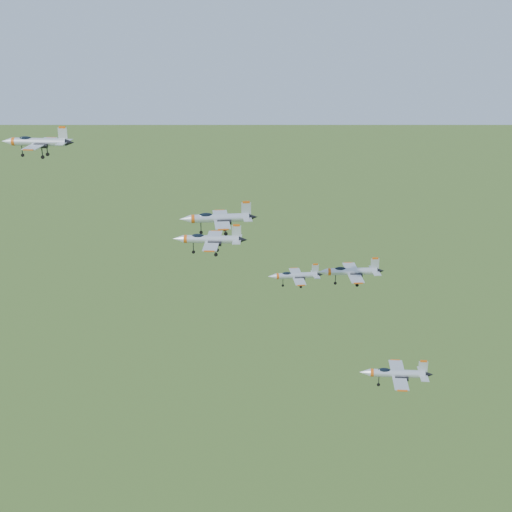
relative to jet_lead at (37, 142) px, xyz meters
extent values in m
cylinder|color=silver|center=(0.35, -0.10, -0.03)|extent=(9.24, 3.76, 1.33)
cone|color=silver|center=(-4.98, 1.39, -0.03)|extent=(2.13, 1.78, 1.33)
cone|color=black|center=(5.49, -1.53, -0.03)|extent=(1.69, 1.48, 1.13)
ellipsoid|color=black|center=(-1.82, 0.51, 0.47)|extent=(2.43, 1.53, 0.85)
cube|color=silver|center=(-0.22, -2.92, -0.29)|extent=(3.48, 4.98, 0.14)
cube|color=silver|center=(1.32, 2.61, -0.29)|extent=(3.48, 4.98, 0.14)
cube|color=silver|center=(4.40, -1.22, 1.35)|extent=(1.51, 0.53, 2.15)
cube|color=#CD500E|center=(4.40, -1.22, 2.48)|extent=(1.12, 0.44, 0.36)
cylinder|color=silver|center=(27.02, -15.53, -13.62)|extent=(8.88, 3.24, 1.27)
cone|color=silver|center=(21.87, -14.33, -13.62)|extent=(2.01, 1.64, 1.27)
cone|color=black|center=(31.99, -16.68, -13.62)|extent=(1.58, 1.36, 1.08)
ellipsoid|color=black|center=(24.92, -15.04, -13.14)|extent=(2.31, 1.38, 0.81)
cube|color=silver|center=(26.59, -18.25, -13.87)|extent=(3.17, 4.71, 0.14)
cube|color=silver|center=(27.84, -12.90, -13.87)|extent=(3.17, 4.71, 0.14)
cube|color=silver|center=(30.94, -16.44, -12.30)|extent=(1.46, 0.45, 2.06)
cube|color=#CD500E|center=(30.94, -16.44, -11.22)|extent=(1.08, 0.38, 0.34)
cylinder|color=silver|center=(27.04, -26.47, -6.78)|extent=(8.27, 1.82, 1.18)
cone|color=silver|center=(22.14, -26.09, -6.78)|extent=(1.73, 1.31, 1.18)
cone|color=black|center=(31.76, -26.84, -6.78)|extent=(1.35, 1.10, 1.01)
ellipsoid|color=black|center=(25.04, -26.32, -6.34)|extent=(2.06, 1.01, 0.75)
cube|color=silver|center=(27.02, -29.03, -7.01)|extent=(2.40, 4.16, 0.13)
cube|color=silver|center=(27.42, -23.95, -7.01)|extent=(2.40, 4.16, 0.13)
cube|color=silver|center=(30.77, -26.77, -5.55)|extent=(1.37, 0.22, 1.91)
cube|color=#CD500E|center=(30.77, -26.77, -4.55)|extent=(1.01, 0.21, 0.32)
cylinder|color=silver|center=(44.75, -0.83, -26.86)|extent=(7.85, 1.73, 1.12)
cone|color=silver|center=(40.10, -0.47, -26.86)|extent=(1.64, 1.24, 1.12)
cone|color=black|center=(49.24, -1.19, -26.86)|extent=(1.28, 1.05, 0.96)
ellipsoid|color=black|center=(42.86, -0.69, -26.43)|extent=(1.96, 0.95, 0.71)
cube|color=silver|center=(44.74, -3.26, -27.07)|extent=(2.28, 3.95, 0.12)
cube|color=silver|center=(45.11, 1.57, -27.07)|extent=(2.28, 3.95, 0.12)
cube|color=silver|center=(48.29, -1.11, -25.69)|extent=(1.30, 0.20, 1.82)
cube|color=#CD500E|center=(48.29, -1.11, -24.74)|extent=(0.96, 0.20, 0.30)
cylinder|color=silver|center=(49.24, -19.91, -19.00)|extent=(8.09, 2.18, 1.16)
cone|color=silver|center=(44.47, -19.29, -19.00)|extent=(1.74, 1.35, 1.16)
cone|color=black|center=(53.82, -20.51, -19.00)|extent=(1.36, 1.14, 0.98)
ellipsoid|color=black|center=(47.29, -19.66, -18.56)|extent=(2.05, 1.08, 0.73)
cube|color=silver|center=(49.09, -22.41, -19.22)|extent=(2.53, 4.15, 0.12)
cube|color=silver|center=(49.73, -17.47, -19.22)|extent=(2.53, 4.15, 0.12)
cube|color=silver|center=(52.85, -20.38, -17.80)|extent=(1.34, 0.28, 1.87)
cube|color=#CD500E|center=(52.85, -20.38, -16.82)|extent=(0.99, 0.25, 0.31)
cylinder|color=silver|center=(59.48, -17.30, -40.20)|extent=(9.67, 3.75, 1.39)
cone|color=silver|center=(53.89, -15.85, -40.20)|extent=(2.21, 1.83, 1.39)
cone|color=black|center=(64.87, -18.68, -40.20)|extent=(1.75, 1.52, 1.18)
ellipsoid|color=black|center=(57.20, -16.71, -39.67)|extent=(2.53, 1.56, 0.88)
cube|color=silver|center=(58.94, -20.25, -40.47)|extent=(3.56, 5.17, 0.15)
cube|color=silver|center=(60.43, -14.45, -40.47)|extent=(3.56, 5.17, 0.15)
cube|color=silver|center=(63.73, -18.39, -38.75)|extent=(1.59, 0.52, 2.25)
cube|color=#CD500E|center=(63.73, -18.39, -37.58)|extent=(1.18, 0.44, 0.37)
camera|label=1|loc=(14.58, -122.37, 22.86)|focal=50.00mm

